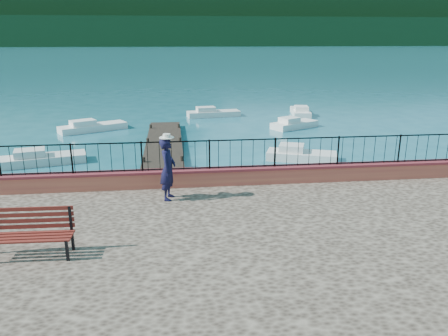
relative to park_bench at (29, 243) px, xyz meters
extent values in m
plane|color=#19596B|center=(4.78, 0.75, -1.52)|extent=(2000.00, 2000.00, 0.00)
cube|color=#C36546|center=(4.78, 4.45, -0.03)|extent=(28.00, 0.46, 0.58)
cube|color=black|center=(4.78, 4.45, 0.73)|extent=(27.00, 0.05, 0.95)
cube|color=#2D231C|center=(2.78, 12.75, -1.37)|extent=(2.00, 16.00, 0.30)
cube|color=black|center=(4.78, 300.75, 7.48)|extent=(900.00, 60.00, 18.00)
cube|color=black|center=(4.78, 360.75, 20.48)|extent=(900.00, 120.00, 44.00)
ellipsoid|color=#142D23|center=(224.78, 560.75, -1.52)|extent=(448.00, 384.00, 180.00)
cube|color=black|center=(0.00, -0.04, -0.08)|extent=(1.99, 0.66, 0.49)
cube|color=maroon|center=(0.01, 0.26, 0.47)|extent=(1.98, 0.14, 0.60)
imported|color=black|center=(3.12, 3.33, 0.64)|extent=(0.60, 0.78, 1.92)
cylinder|color=silver|center=(3.12, 3.33, 1.65)|extent=(0.44, 0.44, 0.12)
cube|color=silver|center=(-3.03, 12.09, -1.12)|extent=(4.14, 2.24, 0.80)
cube|color=silver|center=(9.71, 11.26, -1.12)|extent=(3.67, 2.39, 0.80)
cube|color=white|center=(11.56, 19.21, -1.12)|extent=(3.53, 2.72, 0.80)
cube|color=white|center=(-1.94, 19.88, -1.12)|extent=(4.45, 3.21, 0.80)
cube|color=silver|center=(6.50, 24.27, -1.12)|extent=(4.19, 1.82, 0.80)
cube|color=white|center=(13.45, 24.24, -1.12)|extent=(1.91, 3.84, 0.80)
camera|label=1|loc=(3.32, -9.37, 4.46)|focal=35.00mm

